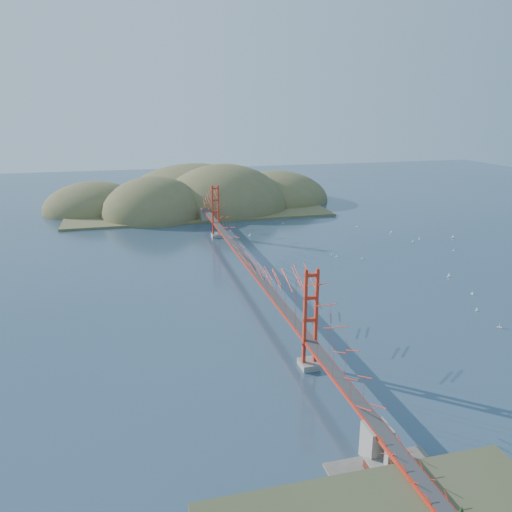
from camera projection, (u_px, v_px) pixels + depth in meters
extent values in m
plane|color=#314A63|center=(247.00, 280.00, 84.24)|extent=(320.00, 320.00, 0.00)
cube|color=gray|center=(309.00, 364.00, 56.33)|extent=(2.00, 2.40, 0.70)
cube|color=gray|center=(216.00, 235.00, 111.94)|extent=(2.00, 2.40, 0.70)
cube|color=red|center=(247.00, 262.00, 83.28)|extent=(1.40, 92.00, 0.16)
cube|color=red|center=(247.00, 263.00, 83.34)|extent=(1.33, 92.00, 0.24)
cube|color=#38383A|center=(247.00, 261.00, 83.25)|extent=(1.19, 92.00, 0.03)
cube|color=gray|center=(376.00, 443.00, 41.13)|extent=(2.00, 2.20, 3.30)
cube|color=gray|center=(205.00, 215.00, 126.40)|extent=(2.20, 2.60, 3.30)
cube|color=red|center=(418.00, 477.00, 35.09)|extent=(1.40, 12.00, 0.16)
cube|color=red|center=(418.00, 480.00, 35.16)|extent=(1.33, 12.00, 0.30)
cube|color=gray|center=(424.00, 509.00, 34.69)|extent=(0.50, 0.70, 2.95)
cube|color=gray|center=(401.00, 479.00, 37.47)|extent=(0.50, 0.70, 2.95)
cube|color=gray|center=(388.00, 461.00, 39.32)|extent=(0.50, 0.70, 2.95)
cube|color=#59544C|center=(390.00, 480.00, 39.25)|extent=(9.00, 6.00, 0.24)
cube|color=maroon|center=(391.00, 468.00, 39.85)|extent=(3.70, 2.30, 0.75)
cube|color=gray|center=(391.00, 463.00, 39.73)|extent=(3.70, 2.30, 0.10)
cylinder|color=white|center=(392.00, 459.00, 39.60)|extent=(0.03, 0.03, 1.00)
cube|color=#3D4C2B|center=(358.00, 505.00, 35.76)|extent=(24.00, 3.00, 1.80)
cone|color=black|center=(265.00, 504.00, 32.64)|extent=(0.49, 0.49, 0.69)
cone|color=black|center=(414.00, 488.00, 34.08)|extent=(0.47, 0.47, 0.67)
cube|color=brown|center=(196.00, 207.00, 143.49)|extent=(70.00, 40.00, 0.60)
ellipsoid|color=brown|center=(155.00, 216.00, 133.28)|extent=(28.00, 28.00, 21.00)
ellipsoid|color=brown|center=(224.00, 208.00, 143.61)|extent=(36.00, 36.00, 25.00)
ellipsoid|color=brown|center=(276.00, 200.00, 155.31)|extent=(32.00, 32.00, 18.00)
ellipsoid|color=brown|center=(95.00, 210.00, 140.59)|extent=(28.00, 28.00, 16.00)
ellipsoid|color=brown|center=(196.00, 199.00, 157.01)|extent=(44.00, 44.00, 22.00)
cube|color=white|center=(413.00, 242.00, 107.96)|extent=(0.45, 0.65, 0.11)
cylinder|color=white|center=(413.00, 240.00, 107.86)|extent=(0.02, 0.02, 0.68)
cube|color=white|center=(391.00, 233.00, 115.15)|extent=(0.63, 0.30, 0.11)
cylinder|color=white|center=(391.00, 232.00, 115.06)|extent=(0.02, 0.02, 0.66)
cube|color=white|center=(331.00, 255.00, 98.20)|extent=(0.42, 0.56, 0.10)
cylinder|color=white|center=(331.00, 254.00, 98.12)|extent=(0.02, 0.02, 0.59)
cube|color=white|center=(357.00, 227.00, 121.46)|extent=(0.33, 0.49, 0.09)
cylinder|color=white|center=(357.00, 225.00, 121.38)|extent=(0.01, 0.01, 0.51)
cube|color=white|center=(499.00, 327.00, 66.31)|extent=(0.60, 0.55, 0.11)
cylinder|color=white|center=(500.00, 325.00, 66.21)|extent=(0.02, 0.02, 0.67)
cube|color=white|center=(453.00, 250.00, 101.52)|extent=(0.42, 0.50, 0.09)
cylinder|color=white|center=(453.00, 249.00, 101.44)|extent=(0.01, 0.01, 0.54)
cube|color=white|center=(449.00, 276.00, 86.06)|extent=(0.62, 0.37, 0.11)
cylinder|color=white|center=(449.00, 275.00, 85.97)|extent=(0.02, 0.02, 0.65)
cube|color=white|center=(362.00, 259.00, 96.04)|extent=(0.53, 0.45, 0.10)
cylinder|color=white|center=(362.00, 257.00, 95.96)|extent=(0.02, 0.02, 0.58)
cube|color=white|center=(453.00, 238.00, 111.16)|extent=(0.63, 0.36, 0.11)
cylinder|color=white|center=(453.00, 236.00, 111.07)|extent=(0.02, 0.02, 0.66)
cube|color=white|center=(250.00, 235.00, 113.15)|extent=(0.59, 0.34, 0.10)
cylinder|color=white|center=(250.00, 234.00, 113.06)|extent=(0.02, 0.02, 0.61)
cube|color=white|center=(419.00, 239.00, 109.95)|extent=(0.44, 0.65, 0.11)
cylinder|color=white|center=(420.00, 238.00, 109.85)|extent=(0.02, 0.02, 0.68)
cube|color=white|center=(336.00, 257.00, 97.02)|extent=(0.57, 0.32, 0.10)
cylinder|color=white|center=(336.00, 256.00, 96.94)|extent=(0.02, 0.02, 0.59)
cube|color=white|center=(472.00, 294.00, 78.16)|extent=(0.21, 0.53, 0.09)
cylinder|color=white|center=(473.00, 292.00, 78.08)|extent=(0.02, 0.02, 0.57)
cube|color=white|center=(283.00, 223.00, 124.75)|extent=(0.49, 0.41, 0.09)
cylinder|color=white|center=(283.00, 222.00, 124.68)|extent=(0.01, 0.01, 0.53)
cube|color=white|center=(476.00, 311.00, 71.74)|extent=(0.49, 0.39, 0.09)
cylinder|color=white|center=(477.00, 309.00, 71.67)|extent=(0.01, 0.01, 0.53)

